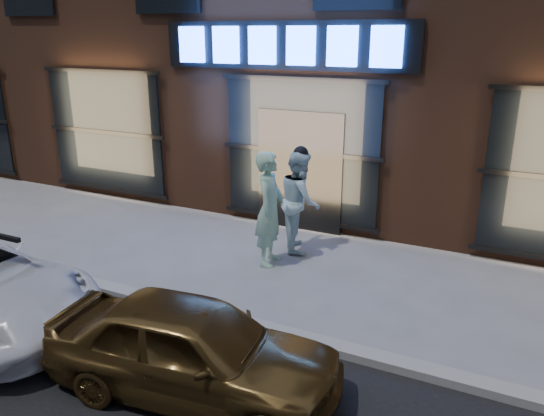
{
  "coord_description": "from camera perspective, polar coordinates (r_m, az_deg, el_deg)",
  "views": [
    {
      "loc": [
        3.98,
        -5.53,
        3.84
      ],
      "look_at": [
        0.51,
        1.6,
        1.2
      ],
      "focal_mm": 35.0,
      "sensor_mm": 36.0,
      "label": 1
    }
  ],
  "objects": [
    {
      "name": "ground",
      "position": [
        7.82,
        -8.71,
        -11.21
      ],
      "size": [
        90.0,
        90.0,
        0.0
      ],
      "primitive_type": "plane",
      "color": "slate",
      "rests_on": "ground"
    },
    {
      "name": "gold_sedan",
      "position": [
        6.04,
        -8.48,
        -14.69
      ],
      "size": [
        3.43,
        1.69,
        1.12
      ],
      "primitive_type": "imported",
      "rotation": [
        0.0,
        0.0,
        1.68
      ],
      "color": "brown",
      "rests_on": "ground"
    },
    {
      "name": "man_cap",
      "position": [
        9.64,
        3.03,
        0.78
      ],
      "size": [
        1.04,
        1.12,
        1.85
      ],
      "primitive_type": "imported",
      "rotation": [
        0.0,
        0.0,
        2.06
      ],
      "color": "silver",
      "rests_on": "ground"
    },
    {
      "name": "curb",
      "position": [
        7.79,
        -8.73,
        -10.83
      ],
      "size": [
        60.0,
        0.25,
        0.12
      ],
      "primitive_type": "cube",
      "color": "gray",
      "rests_on": "ground"
    },
    {
      "name": "man_bowtie",
      "position": [
        8.98,
        -0.26,
        -0.09
      ],
      "size": [
        0.59,
        0.79,
        1.98
      ],
      "primitive_type": "imported",
      "rotation": [
        0.0,
        0.0,
        1.74
      ],
      "color": "#A3D7B9",
      "rests_on": "ground"
    }
  ]
}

